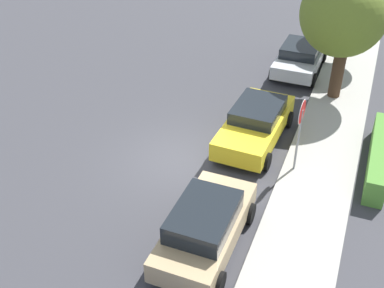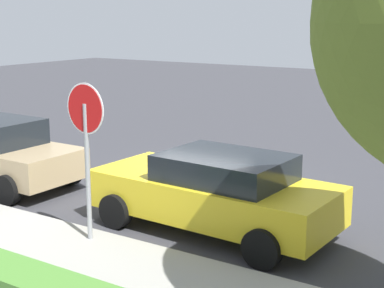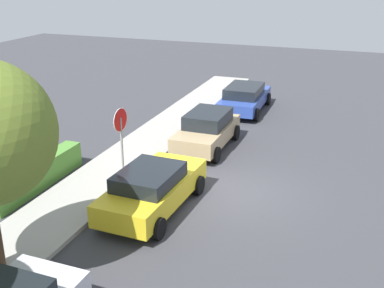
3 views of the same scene
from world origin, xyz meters
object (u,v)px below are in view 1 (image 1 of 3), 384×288
object	(u,v)px
stop_sign	(300,124)
street_tree_mid_block	(344,14)
parked_car_silver	(300,57)
parked_car_yellow	(256,123)
parked_car_tan	(205,226)

from	to	relation	value
stop_sign	street_tree_mid_block	distance (m)	6.01
parked_car_silver	street_tree_mid_block	size ratio (longest dim) A/B	0.74
stop_sign	parked_car_yellow	distance (m)	2.53
parked_car_tan	street_tree_mid_block	distance (m)	10.70
parked_car_tan	stop_sign	bearing A→B (deg)	159.71
parked_car_yellow	street_tree_mid_block	world-z (taller)	street_tree_mid_block
street_tree_mid_block	parked_car_silver	bearing A→B (deg)	-141.44
stop_sign	street_tree_mid_block	world-z (taller)	street_tree_mid_block
parked_car_yellow	parked_car_tan	bearing A→B (deg)	1.51
parked_car_tan	parked_car_silver	world-z (taller)	parked_car_tan
street_tree_mid_block	parked_car_yellow	bearing A→B (deg)	-26.16
stop_sign	parked_car_silver	distance (m)	8.16
parked_car_silver	street_tree_mid_block	distance (m)	4.11
stop_sign	parked_car_tan	distance (m)	4.79
parked_car_silver	parked_car_tan	bearing A→B (deg)	-1.02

